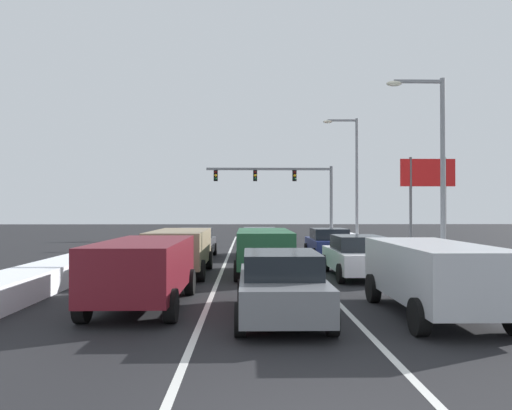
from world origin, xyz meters
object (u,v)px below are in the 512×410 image
traffic_light_gantry (287,183)px  roadside_sign_right (428,183)px  sedan_gray_center_lane_nearest (281,285)px  suv_green_center_lane_second (264,248)px  suv_tan_left_lane_second (180,248)px  sedan_charcoal_left_lane_third (195,243)px  sedan_black_center_lane_third (260,242)px  sedan_white_right_lane_second (357,256)px  suv_maroon_left_lane_nearest (144,267)px  suv_silver_right_lane_nearest (434,272)px  street_lamp_right_mid (353,169)px  sedan_navy_right_lane_third (329,243)px  street_lamp_right_near (435,153)px

traffic_light_gantry → roadside_sign_right: 15.35m
sedan_gray_center_lane_nearest → suv_green_center_lane_second: suv_green_center_lane_second is taller
suv_tan_left_lane_second → traffic_light_gantry: bearing=75.6°
sedan_charcoal_left_lane_third → roadside_sign_right: (13.15, 3.58, 3.25)m
sedan_black_center_lane_third → traffic_light_gantry: traffic_light_gantry is taller
sedan_black_center_lane_third → suv_tan_left_lane_second: bearing=-114.6°
sedan_white_right_lane_second → suv_maroon_left_lane_nearest: suv_maroon_left_lane_nearest is taller
suv_green_center_lane_second → traffic_light_gantry: (2.84, 23.31, 3.72)m
suv_silver_right_lane_nearest → sedan_charcoal_left_lane_third: suv_silver_right_lane_nearest is taller
sedan_gray_center_lane_nearest → sedan_black_center_lane_third: 14.16m
sedan_charcoal_left_lane_third → traffic_light_gantry: 18.68m
suv_green_center_lane_second → sedan_white_right_lane_second: bearing=-10.4°
sedan_white_right_lane_second → sedan_gray_center_lane_nearest: bearing=-116.2°
suv_green_center_lane_second → street_lamp_right_mid: size_ratio=0.53×
suv_tan_left_lane_second → suv_silver_right_lane_nearest: bearing=-46.1°
suv_green_center_lane_second → suv_tan_left_lane_second: size_ratio=1.00×
sedan_navy_right_lane_third → suv_maroon_left_lane_nearest: size_ratio=0.92×
traffic_light_gantry → roadside_sign_right: (7.05, -13.62, -0.72)m
sedan_navy_right_lane_third → suv_green_center_lane_second: bearing=-120.3°
sedan_black_center_lane_third → traffic_light_gantry: 17.06m
street_lamp_right_near → sedan_navy_right_lane_third: bearing=150.0°
sedan_charcoal_left_lane_third → sedan_navy_right_lane_third: bearing=-2.0°
suv_silver_right_lane_nearest → suv_tan_left_lane_second: (-6.82, 7.09, 0.00)m
suv_silver_right_lane_nearest → sedan_gray_center_lane_nearest: suv_silver_right_lane_nearest is taller
roadside_sign_right → street_lamp_right_mid: bearing=107.5°
sedan_black_center_lane_third → street_lamp_right_near: street_lamp_right_near is taller
sedan_charcoal_left_lane_third → roadside_sign_right: 14.01m
street_lamp_right_mid → roadside_sign_right: size_ratio=1.69×
sedan_navy_right_lane_third → suv_maroon_left_lane_nearest: bearing=-119.6°
sedan_navy_right_lane_third → traffic_light_gantry: bearing=92.0°
suv_green_center_lane_second → sedan_black_center_lane_third: bearing=89.9°
suv_green_center_lane_second → sedan_gray_center_lane_nearest: bearing=-89.0°
street_lamp_right_near → sedan_charcoal_left_lane_third: bearing=166.0°
street_lamp_right_mid → suv_tan_left_lane_second: bearing=-120.4°
suv_tan_left_lane_second → sedan_charcoal_left_lane_third: bearing=91.0°
suv_silver_right_lane_nearest → sedan_navy_right_lane_third: (-0.23, 12.91, -0.25)m
suv_tan_left_lane_second → suv_green_center_lane_second: bearing=-1.0°
suv_green_center_lane_second → sedan_black_center_lane_third: suv_green_center_lane_second is taller
street_lamp_right_near → suv_green_center_lane_second: bearing=-156.8°
suv_silver_right_lane_nearest → roadside_sign_right: bearing=69.6°
sedan_black_center_lane_third → street_lamp_right_mid: street_lamp_right_mid is taller
suv_green_center_lane_second → roadside_sign_right: (9.89, 9.69, 3.00)m
suv_tan_left_lane_second → sedan_charcoal_left_lane_third: (-0.11, 6.05, -0.25)m
sedan_charcoal_left_lane_third → street_lamp_right_near: (11.07, -2.75, 4.23)m
sedan_black_center_lane_third → suv_green_center_lane_second: bearing=-90.1°
street_lamp_right_near → suv_silver_right_lane_nearest: bearing=-111.8°
sedan_gray_center_lane_nearest → suv_green_center_lane_second: size_ratio=0.92×
sedan_navy_right_lane_third → sedan_black_center_lane_third: same height
sedan_white_right_lane_second → sedan_navy_right_lane_third: size_ratio=1.00×
suv_silver_right_lane_nearest → street_lamp_right_near: bearing=68.2°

